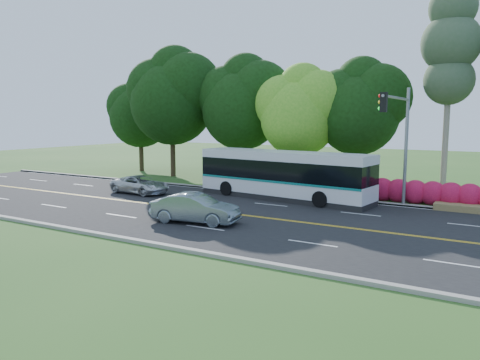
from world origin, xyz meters
The scene contains 12 objects.
ground centered at (0.00, 0.00, 0.00)m, with size 120.00×120.00×0.00m, color #2A541C.
road centered at (0.00, 0.00, 0.01)m, with size 60.00×14.00×0.02m, color black.
curb_north centered at (0.00, 7.15, 0.07)m, with size 60.00×0.30×0.15m, color gray.
curb_south centered at (0.00, -7.15, 0.07)m, with size 60.00×0.30×0.15m, color gray.
grass_verge centered at (0.00, 9.00, 0.05)m, with size 60.00×4.00×0.10m, color #2A541C.
lane_markings centered at (-0.09, 0.00, 0.02)m, with size 57.60×13.82×0.00m.
tree_row centered at (-5.15, 12.13, 6.73)m, with size 44.70×9.10×13.84m.
bougainvillea_hedge centered at (7.18, 8.15, 0.72)m, with size 9.50×2.25×1.50m.
traffic_signal centered at (6.49, 5.40, 4.67)m, with size 0.42×6.10×7.00m.
transit_bus centered at (-0.75, 5.74, 1.55)m, with size 12.01×3.95×3.09m.
sedan centered at (-1.55, -2.83, 0.76)m, with size 1.56×4.47×1.47m, color slate.
suv centered at (-10.29, 2.70, 0.63)m, with size 2.03×4.39×1.22m, color silver.
Camera 1 is at (12.10, -21.51, 5.25)m, focal length 35.00 mm.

